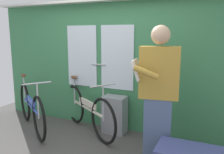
{
  "coord_description": "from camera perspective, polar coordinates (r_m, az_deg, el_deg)",
  "views": [
    {
      "loc": [
        1.74,
        -2.55,
        1.69
      ],
      "look_at": [
        0.23,
        0.74,
        1.02
      ],
      "focal_mm": 37.83,
      "sensor_mm": 36.0,
      "label": 1
    }
  ],
  "objects": [
    {
      "name": "bicycle_leaning_behind",
      "position": [
        4.45,
        -18.97,
        -7.06
      ],
      "size": [
        1.52,
        1.07,
        0.95
      ],
      "rotation": [
        0.0,
        0.0,
        -0.61
      ],
      "color": "black",
      "rests_on": "ground_plane"
    },
    {
      "name": "trash_bin_by_wall",
      "position": [
        4.09,
        0.62,
        -9.07
      ],
      "size": [
        0.39,
        0.28,
        0.64
      ],
      "primitive_type": "cube",
      "color": "gray",
      "rests_on": "ground_plane"
    },
    {
      "name": "passenger_reading_newspaper",
      "position": [
        3.06,
        11.04,
        -3.69
      ],
      "size": [
        0.62,
        0.56,
        1.79
      ],
      "rotation": [
        0.0,
        0.0,
        3.3
      ],
      "color": "slate",
      "rests_on": "ground_plane"
    },
    {
      "name": "train_door_wall",
      "position": [
        4.16,
        -0.51,
        3.37
      ],
      "size": [
        4.66,
        0.28,
        2.25
      ],
      "color": "#387A4C",
      "rests_on": "ground_plane"
    },
    {
      "name": "bicycle_near_door",
      "position": [
        4.13,
        -5.99,
        -7.97
      ],
      "size": [
        1.53,
        0.99,
        0.93
      ],
      "rotation": [
        0.0,
        0.0,
        -0.56
      ],
      "color": "black",
      "rests_on": "ground_plane"
    }
  ]
}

